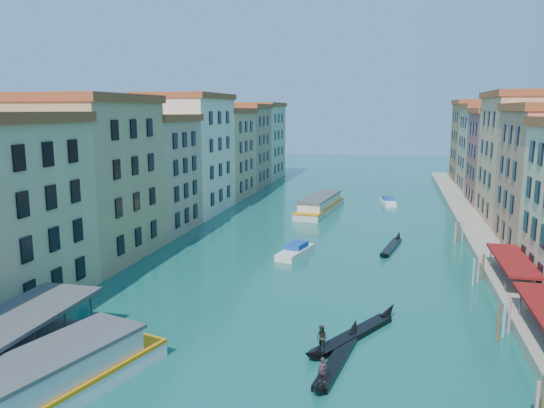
{
  "coord_description": "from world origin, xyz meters",
  "views": [
    {
      "loc": [
        9.96,
        -17.64,
        18.17
      ],
      "look_at": [
        -3.84,
        41.88,
        7.28
      ],
      "focal_mm": 35.0,
      "sensor_mm": 36.0,
      "label": 1
    }
  ],
  "objects_px": {
    "vaporetto_stop": "(7,352)",
    "vaporetto_near": "(15,397)",
    "gondola_fore": "(337,358)",
    "vaporetto_far": "(320,204)",
    "gondola_right": "(351,333)"
  },
  "relations": [
    {
      "from": "vaporetto_stop",
      "to": "gondola_fore",
      "type": "bearing_deg",
      "value": 15.96
    },
    {
      "from": "vaporetto_near",
      "to": "vaporetto_far",
      "type": "bearing_deg",
      "value": 98.99
    },
    {
      "from": "vaporetto_far",
      "to": "gondola_fore",
      "type": "height_order",
      "value": "vaporetto_far"
    },
    {
      "from": "vaporetto_stop",
      "to": "gondola_right",
      "type": "xyz_separation_m",
      "value": [
        23.14,
        10.73,
        -0.94
      ]
    },
    {
      "from": "vaporetto_stop",
      "to": "vaporetto_far",
      "type": "relative_size",
      "value": 0.83
    },
    {
      "from": "gondola_fore",
      "to": "gondola_right",
      "type": "bearing_deg",
      "value": 90.12
    },
    {
      "from": "gondola_fore",
      "to": "vaporetto_far",
      "type": "bearing_deg",
      "value": 107.97
    },
    {
      "from": "vaporetto_stop",
      "to": "gondola_fore",
      "type": "xyz_separation_m",
      "value": [
        22.49,
        6.43,
        -1.03
      ]
    },
    {
      "from": "vaporetto_near",
      "to": "gondola_right",
      "type": "xyz_separation_m",
      "value": [
        18.51,
        15.76,
        -0.94
      ]
    },
    {
      "from": "vaporetto_stop",
      "to": "gondola_right",
      "type": "distance_m",
      "value": 25.53
    },
    {
      "from": "vaporetto_stop",
      "to": "vaporetto_near",
      "type": "height_order",
      "value": "vaporetto_stop"
    },
    {
      "from": "vaporetto_near",
      "to": "vaporetto_stop",
      "type": "bearing_deg",
      "value": 148.71
    },
    {
      "from": "vaporetto_far",
      "to": "gondola_fore",
      "type": "xyz_separation_m",
      "value": [
        9.3,
        -57.57,
        -0.9
      ]
    },
    {
      "from": "vaporetto_stop",
      "to": "vaporetto_near",
      "type": "xyz_separation_m",
      "value": [
        4.64,
        -5.03,
        0.0
      ]
    },
    {
      "from": "gondola_fore",
      "to": "gondola_right",
      "type": "distance_m",
      "value": 4.35
    }
  ]
}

